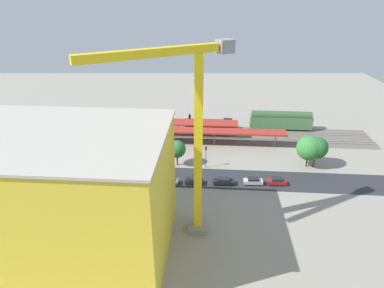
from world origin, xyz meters
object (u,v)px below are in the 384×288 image
(construction_building, at_px, (43,194))
(street_tree_1, at_px, (118,148))
(passenger_coach, at_px, (281,120))
(box_truck_0, at_px, (26,185))
(parked_car_1, at_px, (253,181))
(street_tree_3, at_px, (177,149))
(platform_canopy_near, at_px, (184,130))
(parked_car_6, at_px, (110,182))
(street_tree_0, at_px, (317,148))
(street_tree_2, at_px, (309,148))
(parked_car_3, at_px, (194,181))
(parked_car_5, at_px, (137,181))
(locomotive, at_px, (211,124))
(tower_crane, at_px, (190,135))
(box_truck_1, at_px, (46,186))
(platform_canopy_far, at_px, (131,121))
(traffic_light, at_px, (206,154))
(parked_car_4, at_px, (169,181))
(parked_car_2, at_px, (223,182))

(construction_building, height_order, street_tree_1, construction_building)
(passenger_coach, distance_m, box_truck_0, 74.40)
(parked_car_1, xyz_separation_m, street_tree_3, (18.01, -9.08, 3.84))
(platform_canopy_near, relative_size, passenger_coach, 2.97)
(parked_car_6, bearing_deg, street_tree_0, -170.36)
(street_tree_0, height_order, street_tree_2, street_tree_2)
(passenger_coach, relative_size, parked_car_3, 4.65)
(passenger_coach, distance_m, parked_car_5, 52.40)
(locomotive, distance_m, tower_crane, 52.29)
(tower_crane, relative_size, box_truck_1, 3.62)
(platform_canopy_far, relative_size, traffic_light, 11.06)
(tower_crane, bearing_deg, street_tree_1, -54.36)
(box_truck_1, bearing_deg, parked_car_6, -169.34)
(parked_car_1, bearing_deg, street_tree_1, -15.60)
(passenger_coach, bearing_deg, parked_car_3, 48.77)
(tower_crane, bearing_deg, locomotive, -97.78)
(platform_canopy_far, xyz_separation_m, street_tree_2, (-48.27, 21.01, 1.00))
(parked_car_4, bearing_deg, parked_car_3, -179.91)
(parked_car_6, bearing_deg, box_truck_1, 10.66)
(passenger_coach, bearing_deg, traffic_light, 44.38)
(locomotive, distance_m, construction_building, 60.92)
(platform_canopy_near, distance_m, locomotive, 13.72)
(platform_canopy_near, distance_m, traffic_light, 15.07)
(parked_car_1, distance_m, traffic_light, 13.63)
(parked_car_4, bearing_deg, locomotive, -110.05)
(passenger_coach, height_order, parked_car_3, passenger_coach)
(parked_car_6, distance_m, construction_building, 22.32)
(street_tree_3, distance_m, traffic_light, 7.41)
(tower_crane, height_order, traffic_light, tower_crane)
(platform_canopy_far, bearing_deg, box_truck_1, 67.02)
(box_truck_0, height_order, street_tree_0, street_tree_0)
(street_tree_1, relative_size, traffic_light, 1.27)
(parked_car_3, relative_size, traffic_light, 0.70)
(passenger_coach, bearing_deg, parked_car_4, 43.34)
(parked_car_3, bearing_deg, street_tree_0, -165.34)
(street_tree_1, bearing_deg, tower_crane, 125.64)
(box_truck_0, distance_m, street_tree_2, 67.43)
(passenger_coach, bearing_deg, box_truck_1, 29.87)
(platform_canopy_far, bearing_deg, street_tree_2, 156.48)
(parked_car_2, height_order, street_tree_1, street_tree_1)
(platform_canopy_near, height_order, parked_car_6, platform_canopy_near)
(parked_car_5, xyz_separation_m, traffic_light, (-16.42, -7.48, 3.24))
(box_truck_1, bearing_deg, traffic_light, -163.62)
(parked_car_6, xyz_separation_m, box_truck_0, (17.99, 2.50, 0.97))
(platform_canopy_near, distance_m, construction_building, 47.37)
(box_truck_1, relative_size, street_tree_0, 1.17)
(passenger_coach, bearing_deg, locomotive, 0.03)
(construction_building, bearing_deg, parked_car_2, -144.27)
(platform_canopy_far, height_order, parked_car_6, platform_canopy_far)
(passenger_coach, height_order, street_tree_2, street_tree_2)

